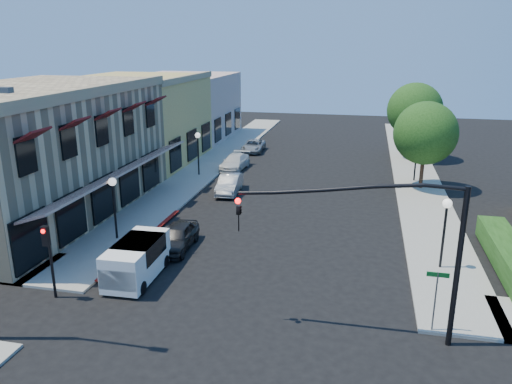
% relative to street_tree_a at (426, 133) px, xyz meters
% --- Properties ---
extents(ground, '(120.00, 120.00, 0.00)m').
position_rel_street_tree_a_xyz_m(ground, '(-8.80, -22.00, -4.19)').
color(ground, black).
rests_on(ground, ground).
extents(sidewalk_left, '(3.50, 50.00, 0.12)m').
position_rel_street_tree_a_xyz_m(sidewalk_left, '(-17.55, 5.00, -4.13)').
color(sidewalk_left, gray).
rests_on(sidewalk_left, ground).
extents(sidewalk_right, '(3.50, 50.00, 0.12)m').
position_rel_street_tree_a_xyz_m(sidewalk_right, '(-0.05, 5.00, -4.13)').
color(sidewalk_right, gray).
rests_on(sidewalk_right, ground).
extents(curb_red_strip, '(0.25, 10.00, 0.06)m').
position_rel_street_tree_a_xyz_m(curb_red_strip, '(-15.70, -14.00, -4.19)').
color(curb_red_strip, maroon).
rests_on(curb_red_strip, ground).
extents(corner_brick_building, '(11.77, 18.20, 8.10)m').
position_rel_street_tree_a_xyz_m(corner_brick_building, '(-24.25, -11.00, -0.19)').
color(corner_brick_building, '#CDB38A').
rests_on(corner_brick_building, ground).
extents(yellow_stucco_building, '(10.00, 12.00, 7.60)m').
position_rel_street_tree_a_xyz_m(yellow_stucco_building, '(-24.30, 4.00, -0.39)').
color(yellow_stucco_building, tan).
rests_on(yellow_stucco_building, ground).
extents(pink_stucco_building, '(10.00, 12.00, 7.00)m').
position_rel_street_tree_a_xyz_m(pink_stucco_building, '(-24.30, 16.00, -0.69)').
color(pink_stucco_building, '#C0A091').
rests_on(pink_stucco_building, ground).
extents(hedge, '(1.40, 8.00, 1.10)m').
position_rel_street_tree_a_xyz_m(hedge, '(2.90, -13.00, -4.19)').
color(hedge, '#194112').
rests_on(hedge, ground).
extents(street_tree_a, '(4.56, 4.56, 6.48)m').
position_rel_street_tree_a_xyz_m(street_tree_a, '(0.00, 0.00, 0.00)').
color(street_tree_a, '#321D14').
rests_on(street_tree_a, ground).
extents(street_tree_b, '(4.94, 4.94, 7.02)m').
position_rel_street_tree_a_xyz_m(street_tree_b, '(0.00, 10.00, 0.35)').
color(street_tree_b, '#321D14').
rests_on(street_tree_b, ground).
extents(signal_mast_arm, '(8.01, 0.39, 6.00)m').
position_rel_street_tree_a_xyz_m(signal_mast_arm, '(-2.94, -20.50, -0.11)').
color(signal_mast_arm, black).
rests_on(signal_mast_arm, ground).
extents(secondary_signal, '(0.28, 0.42, 3.32)m').
position_rel_street_tree_a_xyz_m(secondary_signal, '(-16.80, -20.59, -1.88)').
color(secondary_signal, black).
rests_on(secondary_signal, ground).
extents(street_name_sign, '(0.80, 0.06, 2.50)m').
position_rel_street_tree_a_xyz_m(street_name_sign, '(-1.30, -19.80, -2.50)').
color(street_name_sign, '#595B5E').
rests_on(street_name_sign, ground).
extents(lamppost_left_near, '(0.44, 0.44, 3.57)m').
position_rel_street_tree_a_xyz_m(lamppost_left_near, '(-17.30, -14.00, -1.46)').
color(lamppost_left_near, black).
rests_on(lamppost_left_near, ground).
extents(lamppost_left_far, '(0.44, 0.44, 3.57)m').
position_rel_street_tree_a_xyz_m(lamppost_left_far, '(-17.30, 0.00, -1.46)').
color(lamppost_left_far, black).
rests_on(lamppost_left_far, ground).
extents(lamppost_right_near, '(0.44, 0.44, 3.57)m').
position_rel_street_tree_a_xyz_m(lamppost_right_near, '(-0.30, -14.00, -1.46)').
color(lamppost_right_near, black).
rests_on(lamppost_right_near, ground).
extents(lamppost_right_far, '(0.44, 0.44, 3.57)m').
position_rel_street_tree_a_xyz_m(lamppost_right_far, '(-0.30, 2.00, -1.46)').
color(lamppost_right_far, black).
rests_on(lamppost_right_far, ground).
extents(white_van, '(1.88, 4.10, 1.80)m').
position_rel_street_tree_a_xyz_m(white_van, '(-14.12, -18.12, -3.16)').
color(white_van, white).
rests_on(white_van, ground).
extents(parked_car_a, '(1.76, 4.02, 1.35)m').
position_rel_street_tree_a_xyz_m(parked_car_a, '(-13.60, -14.40, -3.52)').
color(parked_car_a, black).
rests_on(parked_car_a, ground).
extents(parked_car_b, '(1.71, 4.14, 1.33)m').
position_rel_street_tree_a_xyz_m(parked_car_b, '(-13.60, -4.02, -3.53)').
color(parked_car_b, '#A3A5A8').
rests_on(parked_car_b, ground).
extents(parked_car_c, '(2.03, 4.43, 1.25)m').
position_rel_street_tree_a_xyz_m(parked_car_c, '(-15.00, 2.77, -3.57)').
color(parked_car_c, silver).
rests_on(parked_car_c, ground).
extents(parked_car_d, '(2.08, 4.22, 1.15)m').
position_rel_street_tree_a_xyz_m(parked_car_d, '(-15.00, 10.00, -3.62)').
color(parked_car_d, '#95979A').
rests_on(parked_car_d, ground).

